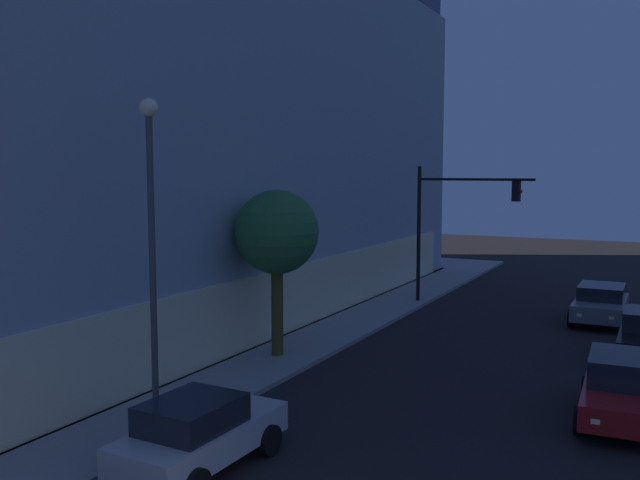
% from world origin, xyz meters
% --- Properties ---
extents(modern_building, '(39.17, 20.97, 19.18)m').
position_xyz_m(modern_building, '(15.36, 18.65, 9.50)').
color(modern_building, '#4C4C51').
rests_on(modern_building, ground).
extents(traffic_light_far_corner, '(0.64, 5.46, 6.40)m').
position_xyz_m(traffic_light_far_corner, '(23.42, 4.37, 4.41)').
color(traffic_light_far_corner, black).
rests_on(traffic_light_far_corner, sidewalk_corner).
extents(street_lamp_sidewalk, '(0.44, 0.44, 7.83)m').
position_xyz_m(street_lamp_sidewalk, '(5.17, 6.36, 5.08)').
color(street_lamp_sidewalk, '#474747').
rests_on(street_lamp_sidewalk, sidewalk_corner).
extents(sidewalk_tree, '(2.80, 2.80, 5.55)m').
position_xyz_m(sidewalk_tree, '(12.08, 7.06, 4.24)').
color(sidewalk_tree, '#4B431E').
rests_on(sidewalk_tree, sidewalk_corner).
extents(car_silver, '(4.15, 2.09, 1.59)m').
position_xyz_m(car_silver, '(3.90, 4.11, 0.81)').
color(car_silver, '#B7BABF').
rests_on(car_silver, ground).
extents(car_red, '(4.37, 2.31, 1.64)m').
position_xyz_m(car_red, '(11.15, -3.69, 0.84)').
color(car_red, maroon).
rests_on(car_red, ground).
extents(car_grey, '(4.21, 2.19, 1.56)m').
position_xyz_m(car_grey, '(23.02, -2.09, 0.83)').
color(car_grey, slate).
rests_on(car_grey, ground).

